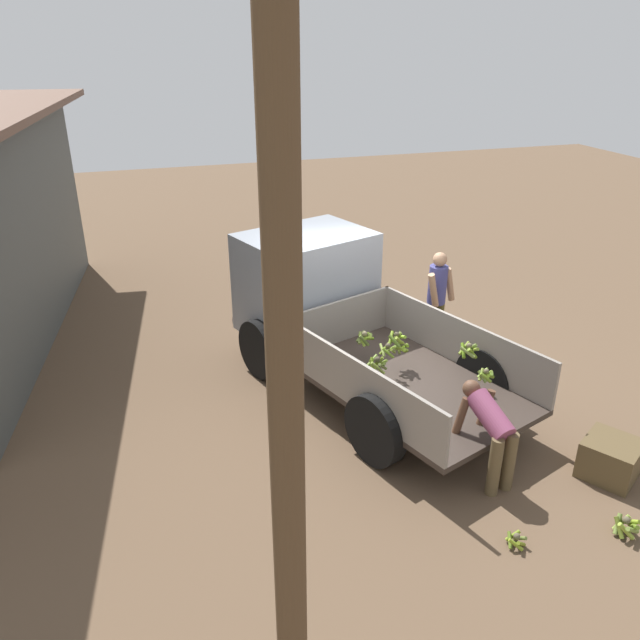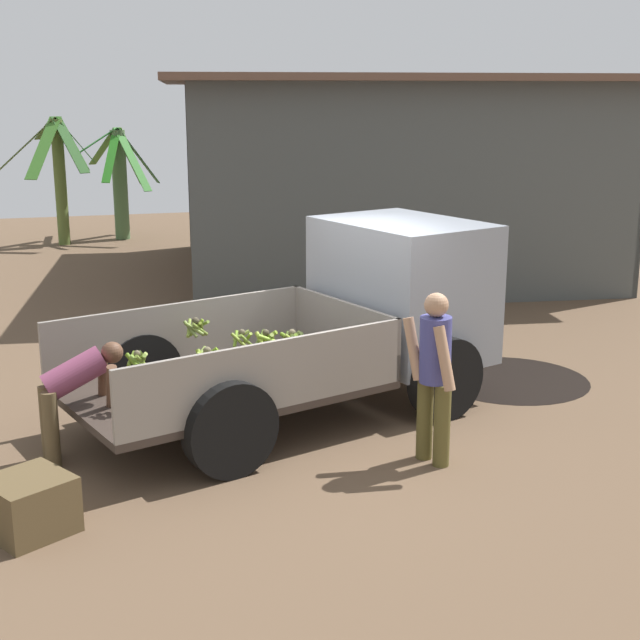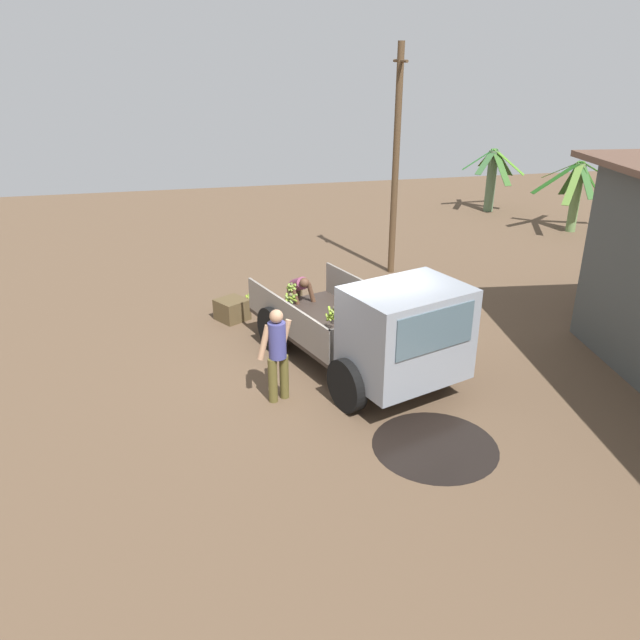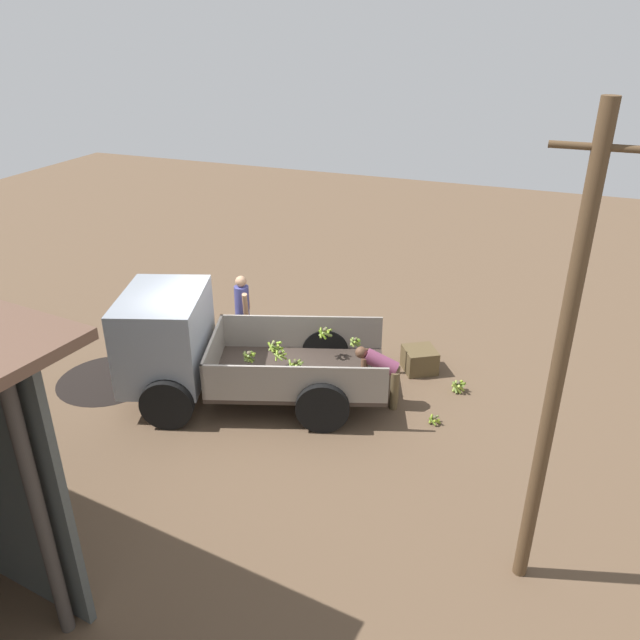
{
  "view_description": "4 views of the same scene",
  "coord_description": "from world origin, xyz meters",
  "px_view_note": "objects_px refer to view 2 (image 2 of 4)",
  "views": [
    {
      "loc": [
        -7.78,
        3.27,
        4.87
      ],
      "look_at": [
        -0.81,
        1.08,
        1.5
      ],
      "focal_mm": 35.0,
      "sensor_mm": 36.0,
      "label": 1
    },
    {
      "loc": [
        -2.5,
        -8.91,
        3.49
      ],
      "look_at": [
        -0.18,
        -0.45,
        1.25
      ],
      "focal_mm": 50.0,
      "sensor_mm": 36.0,
      "label": 2
    },
    {
      "loc": [
        10.09,
        -2.78,
        5.61
      ],
      "look_at": [
        -0.33,
        -0.45,
        0.98
      ],
      "focal_mm": 35.0,
      "sensor_mm": 36.0,
      "label": 3
    },
    {
      "loc": [
        -5.08,
        9.04,
        6.45
      ],
      "look_at": [
        -1.34,
        -0.68,
        1.38
      ],
      "focal_mm": 35.0,
      "sensor_mm": 36.0,
      "label": 4
    }
  ],
  "objects_px": {
    "person_foreground_visitor": "(434,370)",
    "person_worker_loading": "(74,390)",
    "cargo_truck": "(368,309)",
    "wooden_crate_0": "(29,505)"
  },
  "relations": [
    {
      "from": "cargo_truck",
      "to": "person_foreground_visitor",
      "type": "distance_m",
      "value": 1.95
    },
    {
      "from": "person_worker_loading",
      "to": "wooden_crate_0",
      "type": "height_order",
      "value": "person_worker_loading"
    },
    {
      "from": "cargo_truck",
      "to": "person_foreground_visitor",
      "type": "relative_size",
      "value": 3.01
    },
    {
      "from": "cargo_truck",
      "to": "person_worker_loading",
      "type": "distance_m",
      "value": 3.46
    },
    {
      "from": "person_foreground_visitor",
      "to": "person_worker_loading",
      "type": "bearing_deg",
      "value": -39.69
    },
    {
      "from": "cargo_truck",
      "to": "person_foreground_visitor",
      "type": "bearing_deg",
      "value": -108.75
    },
    {
      "from": "person_foreground_visitor",
      "to": "person_worker_loading",
      "type": "xyz_separation_m",
      "value": [
        -3.32,
        1.0,
        -0.23
      ]
    },
    {
      "from": "cargo_truck",
      "to": "wooden_crate_0",
      "type": "height_order",
      "value": "cargo_truck"
    },
    {
      "from": "cargo_truck",
      "to": "wooden_crate_0",
      "type": "bearing_deg",
      "value": -165.99
    },
    {
      "from": "person_foreground_visitor",
      "to": "person_worker_loading",
      "type": "distance_m",
      "value": 3.47
    }
  ]
}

